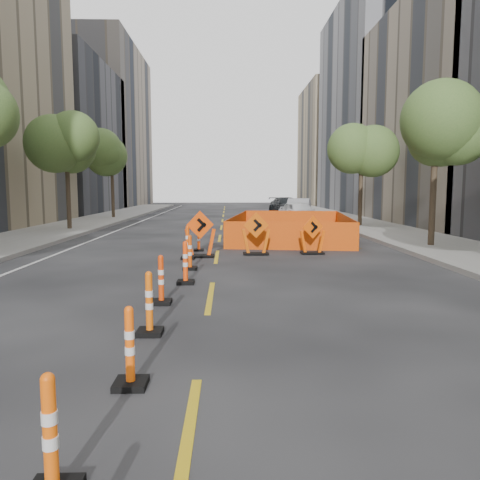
{
  "coord_description": "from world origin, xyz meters",
  "views": [
    {
      "loc": [
        0.39,
        -6.1,
        2.39
      ],
      "look_at": [
        0.69,
        5.4,
        1.1
      ],
      "focal_mm": 35.0,
      "sensor_mm": 36.0,
      "label": 1
    }
  ],
  "objects_px": {
    "channelizer_7": "(188,242)",
    "parked_car_mid": "(299,209)",
    "channelizer_8": "(199,239)",
    "channelizer_4": "(161,280)",
    "channelizer_3": "(149,303)",
    "parked_car_far": "(286,206)",
    "channelizer_2": "(130,347)",
    "chevron_sign_right": "(313,235)",
    "channelizer_6": "(190,252)",
    "parked_car_near": "(299,213)",
    "chevron_sign_left": "(200,234)",
    "channelizer_1": "(50,436)",
    "chevron_sign_center": "(256,234)",
    "channelizer_5": "(185,262)"
  },
  "relations": [
    {
      "from": "channelizer_7",
      "to": "parked_car_mid",
      "type": "height_order",
      "value": "parked_car_mid"
    },
    {
      "from": "channelizer_8",
      "to": "channelizer_4",
      "type": "bearing_deg",
      "value": -91.92
    },
    {
      "from": "channelizer_3",
      "to": "parked_car_far",
      "type": "xyz_separation_m",
      "value": [
        6.5,
        34.03,
        0.25
      ]
    },
    {
      "from": "channelizer_2",
      "to": "chevron_sign_right",
      "type": "bearing_deg",
      "value": 69.39
    },
    {
      "from": "channelizer_6",
      "to": "parked_car_near",
      "type": "height_order",
      "value": "parked_car_near"
    },
    {
      "from": "channelizer_2",
      "to": "chevron_sign_left",
      "type": "relative_size",
      "value": 0.62
    },
    {
      "from": "channelizer_1",
      "to": "channelizer_3",
      "type": "xyz_separation_m",
      "value": [
        0.08,
        4.06,
        0.02
      ]
    },
    {
      "from": "channelizer_1",
      "to": "channelizer_7",
      "type": "relative_size",
      "value": 0.89
    },
    {
      "from": "channelizer_1",
      "to": "channelizer_8",
      "type": "bearing_deg",
      "value": 88.97
    },
    {
      "from": "channelizer_3",
      "to": "channelizer_6",
      "type": "xyz_separation_m",
      "value": [
        0.17,
        6.08,
        -0.01
      ]
    },
    {
      "from": "channelizer_8",
      "to": "chevron_sign_center",
      "type": "distance_m",
      "value": 2.38
    },
    {
      "from": "chevron_sign_center",
      "to": "parked_car_near",
      "type": "relative_size",
      "value": 0.34
    },
    {
      "from": "channelizer_6",
      "to": "parked_car_far",
      "type": "xyz_separation_m",
      "value": [
        6.33,
        27.95,
        0.26
      ]
    },
    {
      "from": "channelizer_8",
      "to": "chevron_sign_center",
      "type": "xyz_separation_m",
      "value": [
        2.11,
        -1.06,
        0.3
      ]
    },
    {
      "from": "channelizer_5",
      "to": "channelizer_8",
      "type": "xyz_separation_m",
      "value": [
        -0.04,
        6.08,
        -0.07
      ]
    },
    {
      "from": "channelizer_1",
      "to": "channelizer_7",
      "type": "distance_m",
      "value": 12.17
    },
    {
      "from": "channelizer_2",
      "to": "channelizer_6",
      "type": "xyz_separation_m",
      "value": [
        0.07,
        8.11,
        0.02
      ]
    },
    {
      "from": "channelizer_2",
      "to": "parked_car_near",
      "type": "height_order",
      "value": "parked_car_near"
    },
    {
      "from": "channelizer_3",
      "to": "channelizer_4",
      "type": "height_order",
      "value": "channelizer_3"
    },
    {
      "from": "parked_car_near",
      "to": "chevron_sign_left",
      "type": "bearing_deg",
      "value": -122.93
    },
    {
      "from": "channelizer_2",
      "to": "channelizer_3",
      "type": "distance_m",
      "value": 2.03
    },
    {
      "from": "parked_car_near",
      "to": "chevron_sign_right",
      "type": "bearing_deg",
      "value": -108.48
    },
    {
      "from": "channelizer_4",
      "to": "parked_car_far",
      "type": "height_order",
      "value": "parked_car_far"
    },
    {
      "from": "channelizer_7",
      "to": "chevron_sign_center",
      "type": "bearing_deg",
      "value": 22.37
    },
    {
      "from": "channelizer_4",
      "to": "channelizer_5",
      "type": "distance_m",
      "value": 2.05
    },
    {
      "from": "channelizer_5",
      "to": "parked_car_near",
      "type": "height_order",
      "value": "parked_car_near"
    },
    {
      "from": "chevron_sign_left",
      "to": "parked_car_far",
      "type": "distance_m",
      "value": 26.18
    },
    {
      "from": "channelizer_6",
      "to": "parked_car_near",
      "type": "xyz_separation_m",
      "value": [
        5.8,
        17.11,
        0.24
      ]
    },
    {
      "from": "channelizer_8",
      "to": "chevron_sign_right",
      "type": "xyz_separation_m",
      "value": [
        4.16,
        -0.92,
        0.23
      ]
    },
    {
      "from": "channelizer_2",
      "to": "channelizer_4",
      "type": "bearing_deg",
      "value": 92.82
    },
    {
      "from": "chevron_sign_right",
      "to": "channelizer_8",
      "type": "bearing_deg",
      "value": 146.75
    },
    {
      "from": "channelizer_7",
      "to": "chevron_sign_center",
      "type": "xyz_separation_m",
      "value": [
        2.35,
        0.97,
        0.2
      ]
    },
    {
      "from": "chevron_sign_left",
      "to": "parked_car_near",
      "type": "distance_m",
      "value": 15.66
    },
    {
      "from": "chevron_sign_center",
      "to": "channelizer_5",
      "type": "bearing_deg",
      "value": -121.24
    },
    {
      "from": "chevron_sign_center",
      "to": "parked_car_near",
      "type": "height_order",
      "value": "chevron_sign_center"
    },
    {
      "from": "channelizer_5",
      "to": "channelizer_7",
      "type": "xyz_separation_m",
      "value": [
        -0.29,
        4.06,
        0.03
      ]
    },
    {
      "from": "chevron_sign_center",
      "to": "chevron_sign_right",
      "type": "height_order",
      "value": "chevron_sign_center"
    },
    {
      "from": "channelizer_5",
      "to": "channelizer_6",
      "type": "xyz_separation_m",
      "value": [
        -0.05,
        2.03,
        -0.02
      ]
    },
    {
      "from": "channelizer_5",
      "to": "channelizer_8",
      "type": "height_order",
      "value": "channelizer_5"
    },
    {
      "from": "channelizer_6",
      "to": "chevron_sign_left",
      "type": "height_order",
      "value": "chevron_sign_left"
    },
    {
      "from": "chevron_sign_left",
      "to": "chevron_sign_center",
      "type": "bearing_deg",
      "value": -3.96
    },
    {
      "from": "chevron_sign_right",
      "to": "chevron_sign_left",
      "type": "bearing_deg",
      "value": 168.24
    },
    {
      "from": "channelizer_2",
      "to": "parked_car_near",
      "type": "distance_m",
      "value": 25.9
    },
    {
      "from": "channelizer_6",
      "to": "parked_car_mid",
      "type": "relative_size",
      "value": 0.22
    },
    {
      "from": "channelizer_1",
      "to": "chevron_sign_left",
      "type": "xyz_separation_m",
      "value": [
        0.41,
        12.64,
        0.3
      ]
    },
    {
      "from": "channelizer_4",
      "to": "chevron_sign_right",
      "type": "distance_m",
      "value": 8.45
    },
    {
      "from": "parked_car_far",
      "to": "chevron_sign_right",
      "type": "bearing_deg",
      "value": -105.74
    },
    {
      "from": "channelizer_3",
      "to": "parked_car_far",
      "type": "bearing_deg",
      "value": 79.18
    },
    {
      "from": "channelizer_6",
      "to": "channelizer_2",
      "type": "bearing_deg",
      "value": -90.46
    },
    {
      "from": "chevron_sign_right",
      "to": "parked_car_mid",
      "type": "height_order",
      "value": "parked_car_mid"
    }
  ]
}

